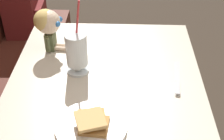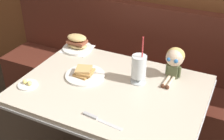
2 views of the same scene
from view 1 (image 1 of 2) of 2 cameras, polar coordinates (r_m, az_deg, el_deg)
name	(u,v)px [view 1 (image 1 of 2)]	position (r m, az deg, el deg)	size (l,w,h in m)	color
diner_table	(105,125)	(1.40, -1.25, -9.87)	(1.11, 0.81, 0.74)	beige
toast_plate	(91,125)	(1.11, -3.71, -9.80)	(0.25, 0.25, 0.06)	white
milkshake_glass	(77,51)	(1.31, -6.34, 3.33)	(0.10, 0.10, 0.32)	silver
butter_knife	(178,83)	(1.32, 11.64, -2.26)	(0.24, 0.05, 0.01)	silver
seated_doll	(48,24)	(1.47, -11.30, 8.05)	(0.12, 0.22, 0.20)	#5B6642
backpack	(22,2)	(2.24, -15.77, 11.65)	(0.31, 0.26, 0.41)	maroon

